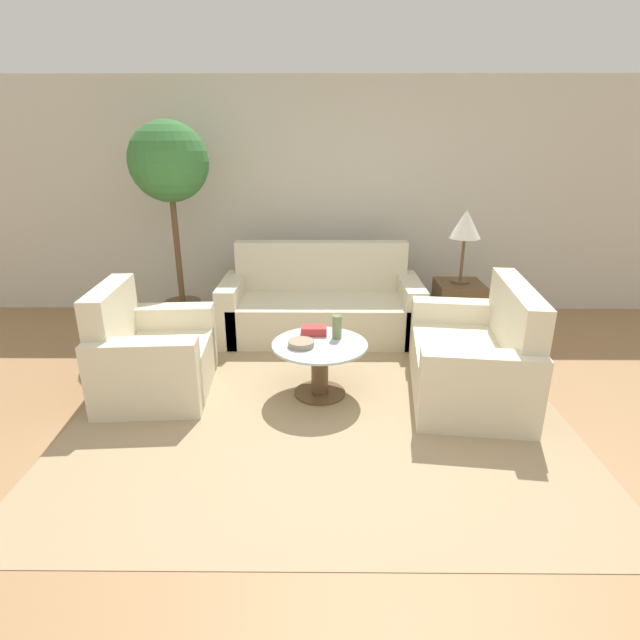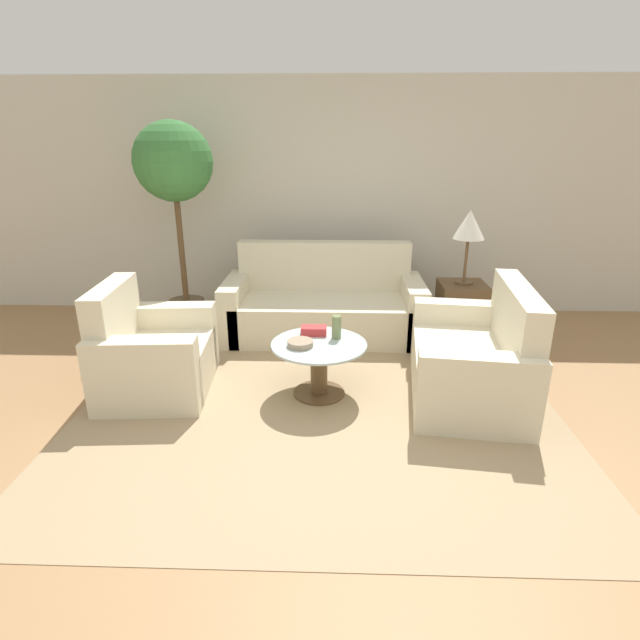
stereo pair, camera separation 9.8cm
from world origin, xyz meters
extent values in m
plane|color=#9E754C|center=(0.00, 0.00, 0.00)|extent=(14.00, 14.00, 0.00)
cube|color=beige|center=(0.00, 3.01, 1.30)|extent=(10.00, 0.06, 2.60)
cube|color=tan|center=(-0.12, 0.80, 0.00)|extent=(3.63, 3.56, 0.01)
cube|color=beige|center=(-0.12, 2.08, 0.21)|extent=(1.83, 0.88, 0.41)
cube|color=beige|center=(-0.12, 2.43, 0.47)|extent=(1.83, 0.18, 0.93)
cube|color=beige|center=(-1.03, 2.08, 0.30)|extent=(0.20, 0.88, 0.60)
cube|color=beige|center=(0.80, 2.08, 0.30)|extent=(0.20, 0.88, 0.60)
cube|color=beige|center=(-1.43, 0.86, 0.21)|extent=(0.86, 0.85, 0.41)
cube|color=beige|center=(-1.75, 0.84, 0.45)|extent=(0.23, 0.81, 0.89)
cube|color=beige|center=(-1.41, 0.46, 0.30)|extent=(0.82, 0.26, 0.60)
cube|color=beige|center=(-1.46, 1.26, 0.30)|extent=(0.82, 0.26, 0.60)
cube|color=beige|center=(1.06, 0.85, 0.21)|extent=(0.97, 1.25, 0.41)
cube|color=beige|center=(1.39, 0.81, 0.46)|extent=(0.32, 1.17, 0.91)
cube|color=beige|center=(1.13, 1.42, 0.30)|extent=(0.86, 0.30, 0.60)
cube|color=beige|center=(1.00, 0.27, 0.30)|extent=(0.86, 0.30, 0.60)
cylinder|color=brown|center=(-0.12, 0.80, 0.01)|extent=(0.42, 0.42, 0.02)
cylinder|color=brown|center=(-0.12, 0.80, 0.21)|extent=(0.14, 0.14, 0.43)
cylinder|color=#B2C6C6|center=(-0.12, 0.80, 0.44)|extent=(0.76, 0.76, 0.02)
cube|color=brown|center=(1.30, 2.10, 0.29)|extent=(0.46, 0.46, 0.58)
cylinder|color=brown|center=(1.30, 2.10, 0.59)|extent=(0.18, 0.18, 0.02)
cylinder|color=brown|center=(1.30, 2.10, 0.82)|extent=(0.03, 0.03, 0.43)
cone|color=white|center=(1.30, 2.10, 1.17)|extent=(0.31, 0.31, 0.28)
cylinder|color=brown|center=(-1.61, 2.29, 0.16)|extent=(0.38, 0.38, 0.31)
cylinder|color=brown|center=(-1.61, 2.29, 0.92)|extent=(0.06, 0.06, 1.22)
sphere|color=#387538|center=(-1.61, 2.29, 1.74)|extent=(0.78, 0.78, 0.78)
cylinder|color=#6B7A4C|center=(0.02, 0.92, 0.54)|extent=(0.07, 0.07, 0.19)
cylinder|color=gray|center=(-0.26, 0.74, 0.47)|extent=(0.20, 0.20, 0.05)
cube|color=#BC3333|center=(-0.17, 0.99, 0.48)|extent=(0.21, 0.12, 0.07)
camera|label=1|loc=(-0.09, -2.81, 1.96)|focal=28.00mm
camera|label=2|loc=(0.01, -2.81, 1.96)|focal=28.00mm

